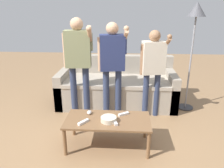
{
  "coord_description": "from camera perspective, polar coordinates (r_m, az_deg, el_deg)",
  "views": [
    {
      "loc": [
        0.33,
        -2.54,
        1.74
      ],
      "look_at": [
        0.14,
        0.33,
        0.72
      ],
      "focal_mm": 34.95,
      "sensor_mm": 36.0,
      "label": 1
    }
  ],
  "objects": [
    {
      "name": "snack_bowl",
      "position": [
        2.75,
        -0.88,
        -9.19
      ],
      "size": [
        0.2,
        0.2,
        0.06
      ],
      "primitive_type": "cylinder",
      "color": "beige",
      "rests_on": "coffee_table"
    },
    {
      "name": "game_remote_wand_near",
      "position": [
        2.74,
        -7.51,
        -9.84
      ],
      "size": [
        0.12,
        0.15,
        0.03
      ],
      "color": "white",
      "rests_on": "coffee_table"
    },
    {
      "name": "floor_lamp",
      "position": [
        3.85,
        21.02,
        15.21
      ],
      "size": [
        0.29,
        0.29,
        1.81
      ],
      "color": "#2D2D33",
      "rests_on": "ground"
    },
    {
      "name": "couch",
      "position": [
        4.11,
        1.27,
        -0.89
      ],
      "size": [
        2.12,
        0.92,
        0.85
      ],
      "color": "#9E9384",
      "rests_on": "ground"
    },
    {
      "name": "ground_plane",
      "position": [
        3.1,
        -3.13,
        -14.67
      ],
      "size": [
        12.0,
        12.0,
        0.0
      ],
      "primitive_type": "plane",
      "color": "#93704C"
    },
    {
      "name": "game_remote_wand_spare",
      "position": [
        2.72,
        0.74,
        -9.92
      ],
      "size": [
        0.08,
        0.15,
        0.03
      ],
      "color": "white",
      "rests_on": "coffee_table"
    },
    {
      "name": "game_remote_nunchuk",
      "position": [
        2.94,
        -5.95,
        -7.38
      ],
      "size": [
        0.06,
        0.09,
        0.05
      ],
      "color": "white",
      "rests_on": "coffee_table"
    },
    {
      "name": "player_center",
      "position": [
        3.4,
        0.07,
        6.37
      ],
      "size": [
        0.47,
        0.3,
        1.53
      ],
      "color": "#2D3856",
      "rests_on": "ground"
    },
    {
      "name": "player_right",
      "position": [
        3.48,
        10.69,
        5.09
      ],
      "size": [
        0.44,
        0.28,
        1.42
      ],
      "color": "#2D3856",
      "rests_on": "ground"
    },
    {
      "name": "coffee_table",
      "position": [
        2.83,
        -1.14,
        -10.02
      ],
      "size": [
        1.08,
        0.52,
        0.39
      ],
      "color": "brown",
      "rests_on": "ground"
    },
    {
      "name": "player_left",
      "position": [
        3.5,
        -8.81,
        7.16
      ],
      "size": [
        0.49,
        0.36,
        1.59
      ],
      "color": "#2D3856",
      "rests_on": "ground"
    },
    {
      "name": "game_remote_wand_far",
      "position": [
        2.91,
        3.06,
        -7.86
      ],
      "size": [
        0.14,
        0.11,
        0.03
      ],
      "color": "white",
      "rests_on": "coffee_table"
    }
  ]
}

